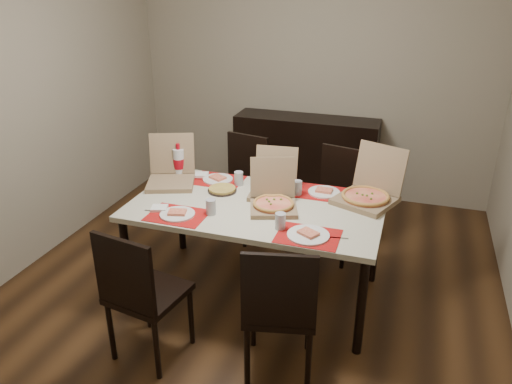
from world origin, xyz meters
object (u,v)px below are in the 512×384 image
soda_bottle (179,163)px  dining_table (256,213)px  sideboard (305,158)px  dip_bowl (267,193)px  chair_near_right (280,306)px  pizza_box_center (273,201)px  chair_far_left (241,181)px  chair_far_right (337,197)px  chair_near_left (140,291)px

soda_bottle → dining_table: bearing=-23.1°
sideboard → dip_bowl: sideboard is taller
chair_near_right → pizza_box_center: pizza_box_center is taller
chair_near_right → chair_far_left: bearing=116.3°
chair_near_right → chair_far_right: (0.06, 1.63, 0.00)m
chair_near_left → dip_bowl: chair_near_left is taller
chair_far_left → sideboard: bearing=68.1°
sideboard → dip_bowl: bearing=-87.4°
chair_near_left → chair_near_right: size_ratio=1.00×
dining_table → dip_bowl: (0.02, 0.20, 0.08)m
dining_table → chair_near_left: (-0.45, -0.91, -0.17)m
dining_table → soda_bottle: soda_bottle is taller
dining_table → chair_far_left: bearing=115.7°
chair_far_left → pizza_box_center: size_ratio=2.09×
dip_bowl → chair_near_right: bearing=-69.1°
dining_table → soda_bottle: (-0.77, 0.33, 0.18)m
pizza_box_center → soda_bottle: size_ratio=1.59×
sideboard → dining_table: sideboard is taller
chair_near_right → dip_bowl: bearing=110.9°
chair_near_right → chair_far_right: same height
dining_table → sideboard: bearing=91.7°
dip_bowl → soda_bottle: (-0.79, 0.13, 0.11)m
pizza_box_center → chair_far_right: bearing=68.5°
sideboard → chair_far_right: chair_far_right is taller
dip_bowl → soda_bottle: size_ratio=0.37×
sideboard → chair_near_right: chair_near_right is taller
dining_table → chair_far_left: 1.03m
chair_near_right → chair_far_left: size_ratio=1.00×
sideboard → chair_far_left: chair_far_left is taller
chair_near_left → chair_far_left: same height
chair_near_left → soda_bottle: soda_bottle is taller
sideboard → pizza_box_center: bearing=-84.4°
sideboard → soda_bottle: 1.76m
dining_table → soda_bottle: 0.86m
dining_table → chair_near_left: chair_near_left is taller
chair_far_left → dining_table: bearing=-64.3°
chair_near_right → chair_far_right: 1.63m
chair_far_right → pizza_box_center: bearing=-111.5°
chair_near_left → chair_far_left: size_ratio=1.00×
dip_bowl → sideboard: bearing=92.6°
chair_near_left → dip_bowl: size_ratio=9.06×
chair_near_left → chair_far_right: size_ratio=1.00×
sideboard → chair_near_right: 2.71m
dining_table → pizza_box_center: pizza_box_center is taller
pizza_box_center → soda_bottle: pizza_box_center is taller
chair_near_left → chair_far_left: bearing=89.9°
chair_far_left → chair_far_right: 0.91m
sideboard → chair_far_left: bearing=-111.9°
chair_near_left → chair_far_right: bearing=62.5°
pizza_box_center → dip_bowl: bearing=117.3°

